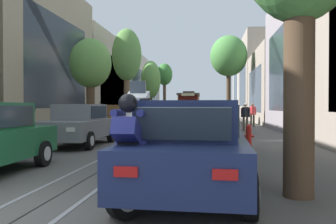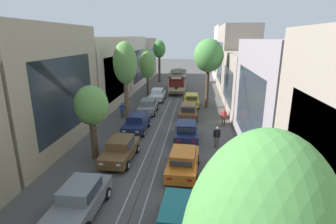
% 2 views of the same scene
% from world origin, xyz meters
% --- Properties ---
extents(ground_plane, '(160.00, 160.00, 0.00)m').
position_xyz_m(ground_plane, '(0.00, 24.76, 0.00)').
color(ground_plane, '#4C4947').
extents(trolley_track_rails, '(1.14, 69.89, 0.01)m').
position_xyz_m(trolley_track_rails, '(0.00, 28.95, 0.00)').
color(trolley_track_rails, gray).
rests_on(trolley_track_rails, ground).
extents(building_facade_left, '(5.91, 61.59, 9.29)m').
position_xyz_m(building_facade_left, '(-9.31, 27.56, 4.37)').
color(building_facade_left, tan).
rests_on(building_facade_left, ground).
extents(building_facade_right, '(5.47, 61.59, 10.60)m').
position_xyz_m(building_facade_right, '(9.15, 30.30, 4.56)').
color(building_facade_right, gray).
rests_on(building_facade_right, ground).
extents(parked_car_grey_second_left, '(2.02, 4.37, 1.58)m').
position_xyz_m(parked_car_grey_second_left, '(-2.45, 8.82, 0.80)').
color(parked_car_grey_second_left, slate).
rests_on(parked_car_grey_second_left, ground).
extents(parked_car_brown_mid_left, '(2.07, 4.39, 1.58)m').
position_xyz_m(parked_car_brown_mid_left, '(-2.17, 14.68, 0.80)').
color(parked_car_brown_mid_left, brown).
rests_on(parked_car_brown_mid_left, ground).
extents(parked_car_navy_fourth_left, '(2.03, 4.37, 1.58)m').
position_xyz_m(parked_car_navy_fourth_left, '(-2.36, 20.55, 0.80)').
color(parked_car_navy_fourth_left, '#19234C').
rests_on(parked_car_navy_fourth_left, ground).
extents(parked_car_grey_fifth_left, '(2.09, 4.40, 1.58)m').
position_xyz_m(parked_car_grey_fifth_left, '(-2.40, 26.57, 0.80)').
color(parked_car_grey_fifth_left, slate).
rests_on(parked_car_grey_fifth_left, ground).
extents(parked_car_white_sixth_left, '(2.02, 4.37, 1.58)m').
position_xyz_m(parked_car_white_sixth_left, '(-2.28, 32.83, 0.80)').
color(parked_car_white_sixth_left, silver).
rests_on(parked_car_white_sixth_left, ground).
extents(parked_car_navy_near_right, '(2.10, 4.41, 1.58)m').
position_xyz_m(parked_car_navy_near_right, '(2.21, 1.75, 0.80)').
color(parked_car_navy_near_right, '#19234C').
rests_on(parked_car_navy_near_right, ground).
extents(parked_car_teal_second_right, '(2.12, 4.41, 1.58)m').
position_xyz_m(parked_car_teal_second_right, '(2.40, 7.80, 0.80)').
color(parked_car_teal_second_right, '#196B70').
rests_on(parked_car_teal_second_right, ground).
extents(parked_car_orange_mid_right, '(2.14, 4.42, 1.58)m').
position_xyz_m(parked_car_orange_mid_right, '(2.29, 13.33, 0.80)').
color(parked_car_orange_mid_right, orange).
rests_on(parked_car_orange_mid_right, ground).
extents(parked_car_navy_fourth_right, '(2.11, 4.41, 1.58)m').
position_xyz_m(parked_car_navy_fourth_right, '(2.25, 18.90, 0.80)').
color(parked_car_navy_fourth_right, '#19234C').
rests_on(parked_car_navy_fourth_right, ground).
extents(parked_car_brown_fifth_right, '(2.03, 4.38, 1.58)m').
position_xyz_m(parked_car_brown_fifth_right, '(2.22, 25.01, 0.80)').
color(parked_car_brown_fifth_right, brown).
rests_on(parked_car_brown_fifth_right, ground).
extents(parked_car_yellow_sixth_right, '(2.11, 4.41, 1.58)m').
position_xyz_m(parked_car_yellow_sixth_right, '(2.44, 30.21, 0.80)').
color(parked_car_yellow_sixth_right, gold).
rests_on(parked_car_yellow_sixth_right, ground).
extents(street_tree_kerb_left_second, '(2.33, 2.08, 5.27)m').
position_xyz_m(street_tree_kerb_left_second, '(-4.05, 14.75, 3.79)').
color(street_tree_kerb_left_second, '#4C3826').
rests_on(street_tree_kerb_left_second, ground).
extents(street_tree_kerb_left_mid, '(2.48, 2.01, 7.98)m').
position_xyz_m(street_tree_kerb_left_mid, '(-4.35, 24.67, 5.65)').
color(street_tree_kerb_left_mid, brown).
rests_on(street_tree_kerb_left_mid, ground).
extents(street_tree_kerb_left_fourth, '(2.27, 2.38, 6.76)m').
position_xyz_m(street_tree_kerb_left_fourth, '(-4.24, 36.12, 4.56)').
color(street_tree_kerb_left_fourth, '#4C3826').
rests_on(street_tree_kerb_left_fourth, ground).
extents(street_tree_kerb_left_far, '(2.36, 2.54, 7.86)m').
position_xyz_m(street_tree_kerb_left_far, '(-4.13, 47.76, 6.06)').
color(street_tree_kerb_left_far, '#4C3826').
rests_on(street_tree_kerb_left_far, ground).
extents(street_tree_kerb_right_second, '(3.49, 3.42, 8.22)m').
position_xyz_m(street_tree_kerb_right_second, '(4.30, 29.80, 6.22)').
color(street_tree_kerb_right_second, '#4C3826').
rests_on(street_tree_kerb_right_second, ground).
extents(cable_car_trolley, '(2.80, 9.17, 3.28)m').
position_xyz_m(cable_car_trolley, '(0.00, 39.65, 1.66)').
color(cable_car_trolley, maroon).
rests_on(cable_car_trolley, ground).
extents(motorcycle_with_rider, '(0.48, 1.82, 1.88)m').
position_xyz_m(motorcycle_with_rider, '(1.44, 0.64, 0.98)').
color(motorcycle_with_rider, black).
rests_on(motorcycle_with_rider, ground).
extents(pedestrian_on_left_pavement, '(0.55, 0.40, 1.74)m').
position_xyz_m(pedestrian_on_left_pavement, '(5.71, 22.85, 0.98)').
color(pedestrian_on_left_pavement, '#4C4233').
rests_on(pedestrian_on_left_pavement, ground).
extents(pedestrian_on_right_pavement, '(0.55, 0.42, 1.63)m').
position_xyz_m(pedestrian_on_right_pavement, '(-4.89, 24.62, 0.92)').
color(pedestrian_on_right_pavement, '#282D38').
rests_on(pedestrian_on_right_pavement, ground).
extents(pedestrian_crossing_far, '(0.55, 0.40, 1.70)m').
position_xyz_m(pedestrian_crossing_far, '(4.68, 17.61, 0.96)').
color(pedestrian_crossing_far, '#4C4233').
rests_on(pedestrian_crossing_far, ground).
extents(fire_hydrant, '(0.40, 0.22, 0.84)m').
position_xyz_m(fire_hydrant, '(3.95, 8.98, 0.42)').
color(fire_hydrant, red).
rests_on(fire_hydrant, ground).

